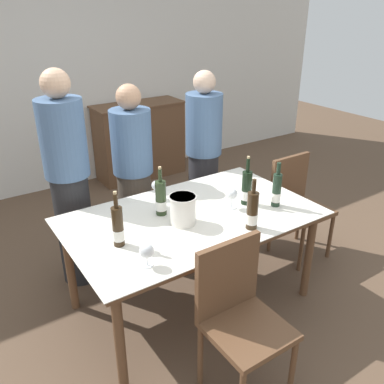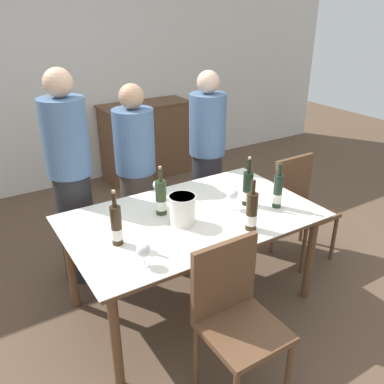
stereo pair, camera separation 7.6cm
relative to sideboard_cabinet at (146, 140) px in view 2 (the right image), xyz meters
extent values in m
plane|color=brown|center=(-0.84, -2.46, -0.48)|extent=(12.00, 12.00, 0.00)
cube|color=silver|center=(-0.84, 0.29, 0.92)|extent=(8.00, 0.10, 2.80)
cube|color=brown|center=(0.00, 0.00, -0.01)|extent=(1.10, 0.44, 0.93)
cube|color=brown|center=(0.00, 0.00, 0.47)|extent=(1.13, 0.46, 0.02)
cylinder|color=brown|center=(-1.61, -2.89, -0.13)|extent=(0.06, 0.06, 0.70)
cylinder|color=brown|center=(-0.07, -2.89, -0.13)|extent=(0.06, 0.06, 0.70)
cylinder|color=brown|center=(-1.61, -2.04, -0.13)|extent=(0.06, 0.06, 0.70)
cylinder|color=brown|center=(-0.07, -2.04, -0.13)|extent=(0.06, 0.06, 0.70)
cube|color=brown|center=(-0.84, -2.46, 0.24)|extent=(1.70, 1.01, 0.04)
cube|color=white|center=(-0.84, -2.46, 0.26)|extent=(1.73, 1.04, 0.01)
cylinder|color=white|center=(-0.95, -2.52, 0.36)|extent=(0.17, 0.17, 0.20)
cylinder|color=white|center=(-0.95, -2.52, 0.46)|extent=(0.18, 0.18, 0.01)
cylinder|color=#332314|center=(-1.42, -2.53, 0.39)|extent=(0.07, 0.07, 0.25)
cylinder|color=white|center=(-1.42, -2.53, 0.34)|extent=(0.07, 0.07, 0.07)
cylinder|color=#332314|center=(-1.42, -2.53, 0.56)|extent=(0.03, 0.03, 0.09)
cylinder|color=tan|center=(-1.42, -2.53, 0.62)|extent=(0.02, 0.02, 0.02)
cylinder|color=#28381E|center=(-1.01, -2.33, 0.39)|extent=(0.08, 0.08, 0.25)
cylinder|color=white|center=(-1.01, -2.33, 0.33)|extent=(0.08, 0.08, 0.07)
cylinder|color=#28381E|center=(-1.01, -2.33, 0.56)|extent=(0.02, 0.02, 0.09)
cylinder|color=tan|center=(-1.01, -2.33, 0.61)|extent=(0.02, 0.02, 0.02)
cylinder|color=#1E3323|center=(-0.25, -2.67, 0.39)|extent=(0.06, 0.06, 0.24)
cylinder|color=white|center=(-0.25, -2.67, 0.33)|extent=(0.07, 0.07, 0.07)
cylinder|color=#1E3323|center=(-0.25, -2.67, 0.55)|extent=(0.03, 0.03, 0.09)
cylinder|color=#332314|center=(-0.61, -2.82, 0.39)|extent=(0.07, 0.07, 0.25)
cylinder|color=white|center=(-0.61, -2.82, 0.34)|extent=(0.08, 0.08, 0.07)
cylinder|color=#332314|center=(-0.61, -2.82, 0.57)|extent=(0.03, 0.03, 0.09)
cylinder|color=black|center=(-0.41, -2.53, 0.39)|extent=(0.07, 0.07, 0.25)
cylinder|color=white|center=(-0.41, -2.53, 0.33)|extent=(0.07, 0.07, 0.07)
cylinder|color=black|center=(-0.41, -2.53, 0.57)|extent=(0.03, 0.03, 0.10)
cylinder|color=tan|center=(-0.41, -2.53, 0.63)|extent=(0.02, 0.02, 0.02)
cylinder|color=white|center=(-0.54, -2.53, 0.27)|extent=(0.07, 0.07, 0.00)
cylinder|color=white|center=(-0.54, -2.53, 0.31)|extent=(0.01, 0.01, 0.08)
sphere|color=white|center=(-0.54, -2.53, 0.38)|extent=(0.08, 0.08, 0.08)
cylinder|color=white|center=(-0.91, -2.09, 0.27)|extent=(0.06, 0.06, 0.00)
cylinder|color=white|center=(-0.91, -2.09, 0.31)|extent=(0.01, 0.01, 0.08)
sphere|color=white|center=(-0.91, -2.09, 0.37)|extent=(0.07, 0.07, 0.07)
cylinder|color=white|center=(-1.38, -2.82, 0.27)|extent=(0.07, 0.07, 0.00)
cylinder|color=white|center=(-1.38, -2.82, 0.30)|extent=(0.01, 0.01, 0.06)
sphere|color=white|center=(-1.38, -2.82, 0.36)|extent=(0.08, 0.08, 0.08)
cylinder|color=brown|center=(-0.85, -3.48, -0.25)|extent=(0.03, 0.03, 0.45)
cylinder|color=brown|center=(-1.22, -3.11, -0.25)|extent=(0.03, 0.03, 0.45)
cylinder|color=brown|center=(-0.85, -3.11, -0.25)|extent=(0.03, 0.03, 0.45)
cube|color=brown|center=(-1.03, -3.30, -0.01)|extent=(0.42, 0.42, 0.04)
cube|color=brown|center=(-1.03, -3.11, 0.23)|extent=(0.42, 0.04, 0.45)
cylinder|color=brown|center=(0.14, -2.65, -0.26)|extent=(0.03, 0.03, 0.43)
cylinder|color=brown|center=(0.51, -2.65, -0.26)|extent=(0.03, 0.03, 0.43)
cylinder|color=brown|center=(0.14, -2.28, -0.26)|extent=(0.03, 0.03, 0.43)
cylinder|color=brown|center=(0.51, -2.28, -0.26)|extent=(0.03, 0.03, 0.43)
cube|color=brown|center=(0.32, -2.46, -0.03)|extent=(0.42, 0.42, 0.04)
cube|color=brown|center=(0.32, -2.27, 0.20)|extent=(0.42, 0.04, 0.42)
cylinder|color=#262628|center=(-1.44, -1.70, -0.02)|extent=(0.28, 0.28, 0.92)
cylinder|color=#4C6B93|center=(-1.44, -1.70, 0.73)|extent=(0.33, 0.33, 0.57)
sphere|color=#DBAD89|center=(-1.44, -1.70, 1.11)|extent=(0.21, 0.21, 0.21)
cylinder|color=#51473D|center=(-0.89, -1.66, -0.07)|extent=(0.28, 0.28, 0.81)
cylinder|color=#4C6B93|center=(-0.89, -1.66, 0.59)|extent=(0.33, 0.33, 0.52)
sphere|color=tan|center=(-0.89, -1.66, 0.95)|extent=(0.20, 0.20, 0.20)
cylinder|color=#2D2D33|center=(-0.16, -1.64, -0.07)|extent=(0.28, 0.28, 0.82)
cylinder|color=#4C6B93|center=(-0.16, -1.64, 0.62)|extent=(0.33, 0.33, 0.55)
sphere|color=beige|center=(-0.16, -1.64, 0.99)|extent=(0.20, 0.20, 0.20)
camera|label=1|loc=(-2.22, -4.53, 1.61)|focal=38.00mm
camera|label=2|loc=(-2.16, -4.57, 1.61)|focal=38.00mm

